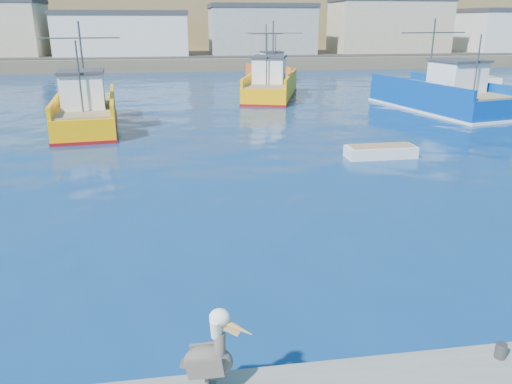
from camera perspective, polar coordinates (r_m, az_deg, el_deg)
ground at (r=12.38m, az=4.72°, el=-11.99°), size 260.00×260.00×0.00m
dock_bollards at (r=9.51m, az=13.50°, el=-18.53°), size 36.20×0.20×0.30m
far_shore at (r=119.56m, az=-7.96°, el=20.09°), size 200.00×81.00×24.00m
trawler_yellow_a at (r=33.22m, az=-18.80°, el=8.71°), size 4.84×10.84×6.42m
trawler_yellow_b at (r=44.08m, az=1.70°, el=12.01°), size 6.68×11.25×6.43m
trawler_blue at (r=40.07m, az=20.30°, el=10.27°), size 6.54×12.52×6.59m
boat_orange at (r=56.65m, az=1.48°, el=13.56°), size 4.12×7.95×5.99m
skiff_mid at (r=25.25m, az=14.04°, el=4.39°), size 3.43×1.23×0.74m
skiff_far at (r=61.13m, az=24.99°, el=11.55°), size 1.82×3.91×0.82m
pelican at (r=8.67m, az=-5.19°, el=-18.05°), size 1.23×0.64×1.52m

